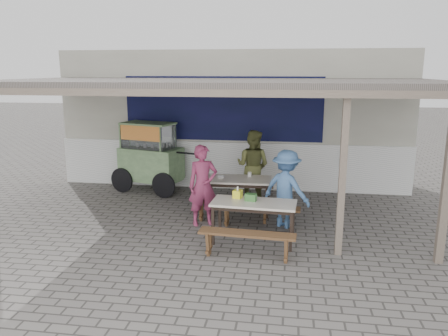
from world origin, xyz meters
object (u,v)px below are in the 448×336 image
bench_left_wall (238,189)px  vendor_cart (150,154)px  donation_box (251,197)px  bench_right_street (247,239)px  tissue_box (238,194)px  bench_right_wall (259,212)px  bench_left_street (233,206)px  table_right (254,206)px  patron_right_table (286,189)px  patron_street_side (203,185)px  table_left (236,182)px  condiment_jar (250,174)px  patron_wall_side (253,166)px  condiment_bowl (221,177)px

bench_left_wall → vendor_cart: bearing=160.9°
vendor_cart → donation_box: 4.05m
bench_right_street → tissue_box: size_ratio=11.05×
bench_right_wall → bench_left_street: bearing=156.2°
table_right → patron_right_table: patron_right_table is taller
bench_right_wall → patron_street_side: 1.20m
tissue_box → table_left: bearing=98.2°
bench_right_wall → bench_right_street: bearing=-90.0°
bench_right_street → bench_right_wall: (0.10, 1.42, 0.00)m
vendor_cart → condiment_jar: size_ratio=24.17×
bench_left_wall → patron_wall_side: patron_wall_side is taller
condiment_jar → bench_left_street: bearing=-106.2°
bench_left_wall → patron_street_side: 1.64m
vendor_cart → condiment_jar: 2.84m
bench_right_wall → patron_street_side: patron_street_side is taller
bench_left_wall → patron_street_side: (-0.53, -1.48, 0.46)m
table_left → condiment_bowl: bearing=-177.5°
donation_box → condiment_jar: (-0.19, 1.81, -0.02)m
bench_right_street → donation_box: 0.90m
bench_left_street → patron_street_side: (-0.56, -0.22, 0.46)m
bench_left_wall → table_left: bearing=-90.0°
table_right → condiment_jar: (-0.25, 1.86, 0.13)m
table_right → patron_right_table: bearing=62.5°
table_left → donation_box: bearing=-75.3°
patron_right_table → donation_box: 1.05m
table_right → donation_box: (-0.06, 0.06, 0.14)m
vendor_cart → patron_street_side: (1.79, -2.21, -0.15)m
patron_street_side → tissue_box: bearing=-62.5°
condiment_jar → bench_right_wall: bearing=-75.6°
condiment_bowl → bench_left_street: bearing=-60.9°
bench_left_street → condiment_bowl: bearing=117.6°
patron_wall_side → patron_right_table: patron_wall_side is taller
patron_right_table → donation_box: patron_right_table is taller
bench_left_street → donation_box: size_ratio=8.33×
bench_right_street → patron_wall_side: (-0.19, 3.26, 0.49)m
bench_right_wall → condiment_bowl: condiment_bowl is taller
bench_right_street → table_left: bearing=105.2°
patron_wall_side → condiment_jar: patron_wall_side is taller
table_right → donation_box: donation_box is taller
table_left → condiment_jar: condiment_jar is taller
condiment_jar → patron_wall_side: bearing=89.2°
bench_left_street → bench_right_wall: bearing=-29.1°
bench_left_street → table_right: table_right is taller
condiment_bowl → tissue_box: bearing=-69.4°
vendor_cart → donation_box: (2.79, -2.94, -0.13)m
table_right → condiment_jar: condiment_jar is taller
tissue_box → bench_left_wall: bearing=96.2°
condiment_jar → patron_right_table: bearing=-50.1°
bench_left_street → vendor_cart: 3.14m
donation_box → condiment_jar: donation_box is taller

